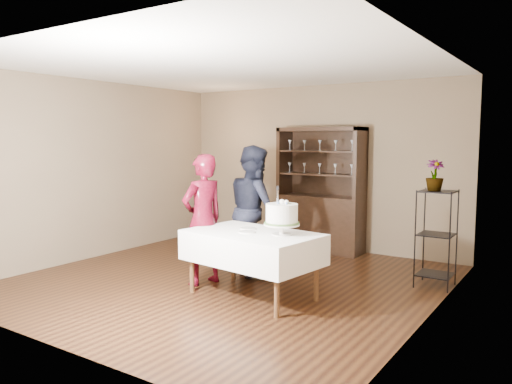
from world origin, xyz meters
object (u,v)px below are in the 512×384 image
(man, at_px, (255,210))
(cake, at_px, (282,216))
(cake_table, at_px, (252,247))
(china_hutch, at_px, (321,210))
(potted_plant, at_px, (435,175))
(plant_etagere, at_px, (436,234))
(woman, at_px, (203,219))

(man, xyz_separation_m, cake, (0.92, -0.84, 0.10))
(cake_table, distance_m, cake, 0.54)
(china_hutch, distance_m, cake, 2.72)
(potted_plant, bearing_deg, plant_etagere, 42.23)
(china_hutch, relative_size, cake_table, 1.24)
(woman, bearing_deg, china_hutch, -174.53)
(plant_etagere, distance_m, cake_table, 2.29)
(china_hutch, bearing_deg, cake_table, -80.84)
(cake, bearing_deg, china_hutch, 106.98)
(man, bearing_deg, potted_plant, -121.59)
(woman, relative_size, potted_plant, 4.31)
(cake_table, distance_m, woman, 0.85)
(plant_etagere, bearing_deg, woman, -148.97)
(man, bearing_deg, woman, 113.85)
(plant_etagere, xyz_separation_m, man, (-2.21, -0.69, 0.22))
(china_hutch, xyz_separation_m, woman, (-0.38, -2.53, 0.15))
(china_hutch, bearing_deg, man, -94.21)
(woman, height_order, potted_plant, woman)
(plant_etagere, bearing_deg, china_hutch, 153.17)
(plant_etagere, height_order, woman, woman)
(woman, bearing_deg, cake_table, 97.47)
(cake_table, height_order, woman, woman)
(china_hutch, distance_m, man, 1.76)
(plant_etagere, distance_m, potted_plant, 0.73)
(woman, bearing_deg, man, 176.29)
(potted_plant, bearing_deg, china_hutch, 152.04)
(china_hutch, height_order, man, china_hutch)
(potted_plant, bearing_deg, woman, -149.16)
(china_hutch, distance_m, plant_etagere, 2.33)
(cake_table, bearing_deg, woman, 173.45)
(woman, xyz_separation_m, cake, (1.17, -0.05, 0.15))
(cake_table, xyz_separation_m, cake, (0.37, 0.04, 0.40))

